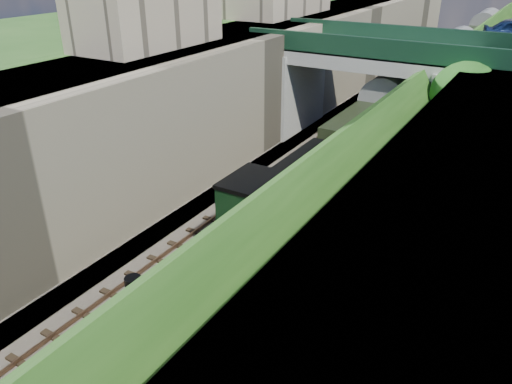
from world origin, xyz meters
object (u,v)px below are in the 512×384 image
(road_bridge, at_px, (390,85))
(tree, at_px, (467,99))
(locomotive, at_px, (220,269))
(tender, at_px, (311,194))

(road_bridge, distance_m, tree, 5.96)
(locomotive, relative_size, tender, 1.70)
(road_bridge, xyz_separation_m, locomotive, (0.26, -19.27, -2.18))
(road_bridge, height_order, locomotive, road_bridge)
(road_bridge, height_order, tree, road_bridge)
(road_bridge, bearing_deg, locomotive, -89.24)
(locomotive, distance_m, tender, 7.37)
(road_bridge, height_order, tender, road_bridge)
(locomotive, bearing_deg, tender, 90.00)
(tree, xyz_separation_m, tender, (-4.71, -8.68, -3.03))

